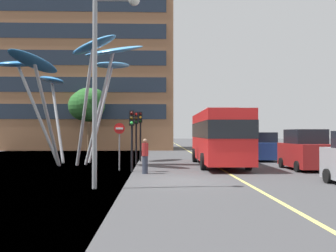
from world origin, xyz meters
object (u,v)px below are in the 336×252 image
at_px(leaf_sculpture, 74,68).
at_px(traffic_light_kerb_near, 132,127).
at_px(red_bus, 219,135).
at_px(car_parked_mid, 305,151).
at_px(car_parked_far, 263,148).
at_px(traffic_light_kerb_far, 136,126).
at_px(pedestrian, 145,156).
at_px(traffic_light_island_mid, 140,126).
at_px(street_lamp, 106,63).
at_px(no_entry_sign, 119,139).

height_order(leaf_sculpture, traffic_light_kerb_near, leaf_sculpture).
bearing_deg(red_bus, leaf_sculpture, 171.64).
xyz_separation_m(car_parked_mid, car_parked_far, (-0.45, 7.06, -0.07)).
distance_m(red_bus, leaf_sculpture, 10.49).
distance_m(red_bus, traffic_light_kerb_far, 5.46).
xyz_separation_m(traffic_light_kerb_far, car_parked_mid, (9.74, -4.10, -1.44)).
bearing_deg(pedestrian, car_parked_far, 46.12).
bearing_deg(car_parked_far, traffic_light_island_mid, -177.63).
distance_m(leaf_sculpture, traffic_light_kerb_near, 7.73).
bearing_deg(red_bus, pedestrian, -134.10).
xyz_separation_m(red_bus, traffic_light_kerb_near, (-5.27, -3.77, 0.41)).
bearing_deg(red_bus, traffic_light_kerb_near, -144.38).
height_order(car_parked_far, pedestrian, car_parked_far).
xyz_separation_m(traffic_light_island_mid, car_parked_mid, (9.56, -6.68, -1.55)).
relative_size(red_bus, car_parked_mid, 2.48).
relative_size(red_bus, street_lamp, 1.43).
relative_size(traffic_light_kerb_far, car_parked_mid, 0.82).
bearing_deg(street_lamp, red_bus, 59.50).
height_order(traffic_light_kerb_near, no_entry_sign, traffic_light_kerb_near).
xyz_separation_m(car_parked_far, street_lamp, (-9.89, -14.18, 3.73)).
relative_size(car_parked_mid, car_parked_far, 1.11).
bearing_deg(no_entry_sign, car_parked_mid, 0.40).
height_order(traffic_light_island_mid, car_parked_mid, traffic_light_island_mid).
xyz_separation_m(pedestrian, no_entry_sign, (-1.47, 1.76, 0.85)).
bearing_deg(traffic_light_kerb_far, red_bus, -13.35).
bearing_deg(car_parked_far, leaf_sculpture, -168.13).
bearing_deg(no_entry_sign, traffic_light_kerb_near, -49.06).
bearing_deg(traffic_light_kerb_far, leaf_sculpture, 178.18).
bearing_deg(traffic_light_island_mid, red_bus, -36.91).
bearing_deg(red_bus, traffic_light_island_mid, 143.09).
bearing_deg(red_bus, car_parked_far, 46.36).
xyz_separation_m(red_bus, car_parked_mid, (4.46, -2.85, -0.90)).
distance_m(traffic_light_island_mid, street_lamp, 13.99).
xyz_separation_m(car_parked_mid, pedestrian, (-9.00, -1.83, -0.16)).
bearing_deg(traffic_light_kerb_far, car_parked_mid, -22.84).
bearing_deg(leaf_sculpture, traffic_light_island_mid, 29.53).
bearing_deg(traffic_light_kerb_near, no_entry_sign, 130.94).
relative_size(red_bus, traffic_light_kerb_far, 3.03).
bearing_deg(street_lamp, traffic_light_island_mid, 86.79).
bearing_deg(red_bus, no_entry_sign, -154.03).
height_order(traffic_light_island_mid, no_entry_sign, traffic_light_island_mid).
height_order(street_lamp, no_entry_sign, street_lamp).
relative_size(traffic_light_kerb_near, traffic_light_kerb_far, 0.95).
distance_m(car_parked_mid, pedestrian, 9.18).
xyz_separation_m(car_parked_mid, street_lamp, (-10.34, -7.12, 3.66)).
bearing_deg(car_parked_mid, traffic_light_kerb_near, -174.58).
bearing_deg(leaf_sculpture, traffic_light_kerb_far, -1.82).
bearing_deg(traffic_light_kerb_far, traffic_light_kerb_near, -89.83).
bearing_deg(car_parked_mid, pedestrian, -168.50).
distance_m(traffic_light_kerb_far, traffic_light_island_mid, 2.59).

